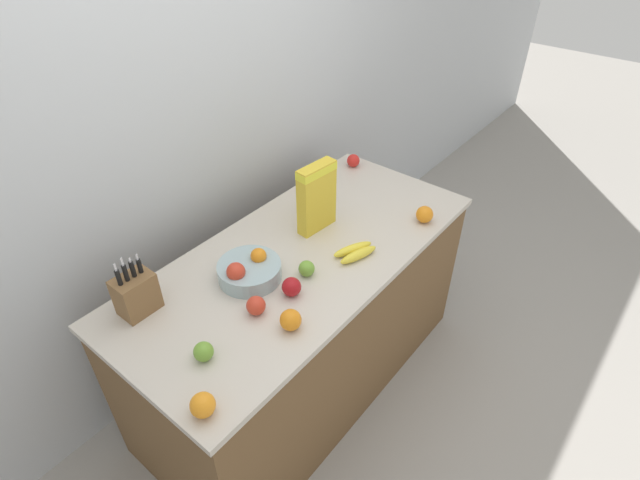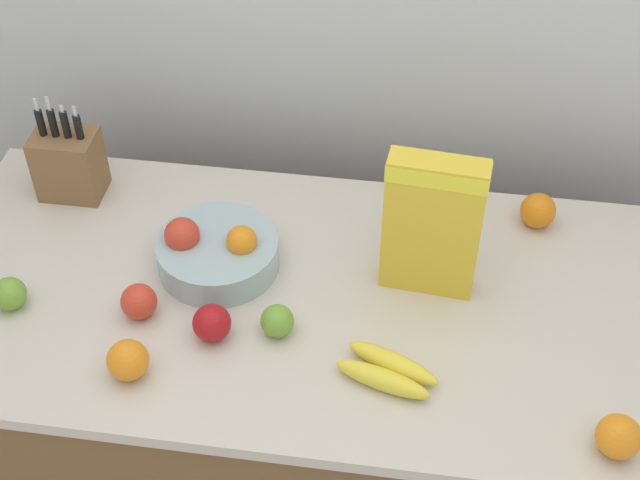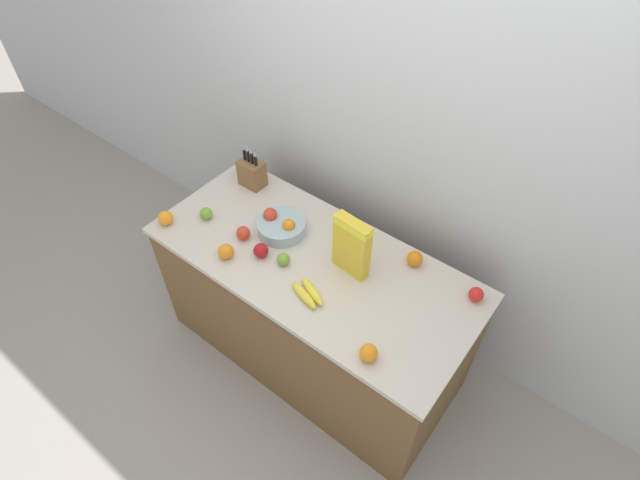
# 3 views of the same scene
# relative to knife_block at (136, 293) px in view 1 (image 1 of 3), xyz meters

# --- Properties ---
(ground_plane) EXTENTS (14.00, 14.00, 0.00)m
(ground_plane) POSITION_rel_knife_block_xyz_m (0.66, -0.26, -0.96)
(ground_plane) COLOR gray
(wall_back) EXTENTS (9.00, 0.06, 2.60)m
(wall_back) POSITION_rel_knife_block_xyz_m (0.66, 0.36, 0.34)
(wall_back) COLOR silver
(wall_back) RESTS_ON ground_plane
(counter) EXTENTS (1.78, 0.80, 0.88)m
(counter) POSITION_rel_knife_block_xyz_m (0.66, -0.26, -0.52)
(counter) COLOR brown
(counter) RESTS_ON ground_plane
(knife_block) EXTENTS (0.15, 0.11, 0.27)m
(knife_block) POSITION_rel_knife_block_xyz_m (0.00, 0.00, 0.00)
(knife_block) COLOR brown
(knife_block) RESTS_ON counter
(cereal_box) EXTENTS (0.21, 0.08, 0.33)m
(cereal_box) POSITION_rel_knife_block_xyz_m (0.86, -0.19, 0.10)
(cereal_box) COLOR gold
(cereal_box) RESTS_ON counter
(fruit_bowl) EXTENTS (0.27, 0.27, 0.12)m
(fruit_bowl) POSITION_rel_knife_block_xyz_m (0.40, -0.20, -0.04)
(fruit_bowl) COLOR #99B2B7
(fruit_bowl) RESTS_ON counter
(banana_bunch) EXTENTS (0.21, 0.15, 0.04)m
(banana_bunch) POSITION_rel_knife_block_xyz_m (0.80, -0.46, -0.06)
(banana_bunch) COLOR yellow
(banana_bunch) RESTS_ON counter
(apple_rear) EXTENTS (0.07, 0.07, 0.07)m
(apple_rear) POSITION_rel_knife_block_xyz_m (1.45, 0.02, -0.05)
(apple_rear) COLOR red
(apple_rear) RESTS_ON counter
(apple_by_knife_block) EXTENTS (0.08, 0.08, 0.08)m
(apple_by_knife_block) POSITION_rel_knife_block_xyz_m (0.44, -0.40, -0.05)
(apple_by_knife_block) COLOR #A31419
(apple_by_knife_block) RESTS_ON counter
(apple_near_bananas) EXTENTS (0.07, 0.07, 0.07)m
(apple_near_bananas) POSITION_rel_knife_block_xyz_m (0.56, -0.37, -0.05)
(apple_near_bananas) COLOR #6B9E33
(apple_near_bananas) RESTS_ON counter
(apple_front) EXTENTS (0.08, 0.08, 0.08)m
(apple_front) POSITION_rel_knife_block_xyz_m (0.27, -0.36, -0.05)
(apple_front) COLOR red
(apple_front) RESTS_ON counter
(apple_rightmost) EXTENTS (0.07, 0.07, 0.07)m
(apple_rightmost) POSITION_rel_knife_block_xyz_m (-0.00, -0.38, -0.05)
(apple_rightmost) COLOR #6B9E33
(apple_rightmost) RESTS_ON counter
(orange_by_cereal) EXTENTS (0.08, 0.08, 0.08)m
(orange_by_cereal) POSITION_rel_knife_block_xyz_m (1.22, -0.56, -0.04)
(orange_by_cereal) COLOR orange
(orange_by_cereal) RESTS_ON counter
(orange_mid_left) EXTENTS (0.08, 0.08, 0.08)m
(orange_mid_left) POSITION_rel_knife_block_xyz_m (1.10, 0.04, -0.05)
(orange_mid_left) COLOR orange
(orange_mid_left) RESTS_ON counter
(orange_back_center) EXTENTS (0.08, 0.08, 0.08)m
(orange_back_center) POSITION_rel_knife_block_xyz_m (-0.15, -0.55, -0.04)
(orange_back_center) COLOR orange
(orange_back_center) RESTS_ON counter
(orange_front_center) EXTENTS (0.08, 0.08, 0.08)m
(orange_front_center) POSITION_rel_knife_block_xyz_m (0.30, -0.52, -0.04)
(orange_front_center) COLOR orange
(orange_front_center) RESTS_ON counter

